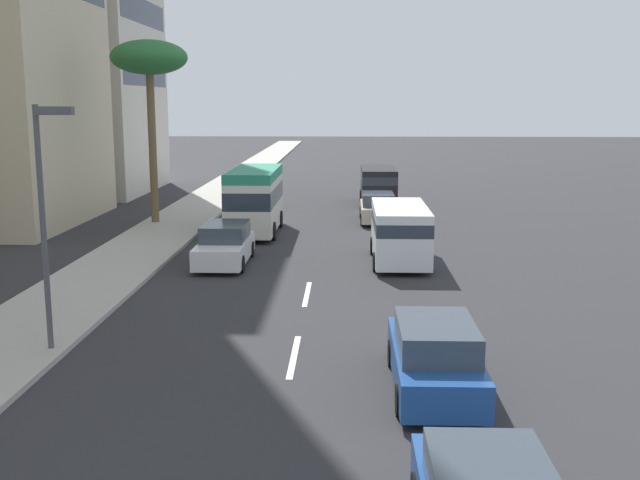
{
  "coord_description": "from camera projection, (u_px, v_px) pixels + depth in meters",
  "views": [
    {
      "loc": [
        -4.24,
        -1.29,
        6.24
      ],
      "look_at": [
        17.74,
        -0.5,
        2.18
      ],
      "focal_mm": 42.52,
      "sensor_mm": 36.0,
      "label": 1
    }
  ],
  "objects": [
    {
      "name": "ground_plane",
      "position": [
        320.0,
        233.0,
        36.3
      ],
      "size": [
        198.0,
        198.0,
        0.0
      ],
      "primitive_type": "plane",
      "color": "#2D2D30"
    },
    {
      "name": "sidewalk_right",
      "position": [
        166.0,
        230.0,
        36.55
      ],
      "size": [
        162.0,
        3.5,
        0.15
      ],
      "primitive_type": "cube",
      "color": "#B2ADA3",
      "rests_on": "ground_plane"
    },
    {
      "name": "lane_stripe_mid",
      "position": [
        294.0,
        356.0,
        18.73
      ],
      "size": [
        3.2,
        0.16,
        0.01
      ],
      "primitive_type": "cube",
      "color": "silver",
      "rests_on": "ground_plane"
    },
    {
      "name": "lane_stripe_far",
      "position": [
        307.0,
        294.0,
        24.77
      ],
      "size": [
        3.2,
        0.16,
        0.01
      ],
      "primitive_type": "cube",
      "color": "silver",
      "rests_on": "ground_plane"
    },
    {
      "name": "minibus_lead",
      "position": [
        255.0,
        198.0,
        35.83
      ],
      "size": [
        6.2,
        2.27,
        3.08
      ],
      "rotation": [
        0.0,
        0.0,
        3.14
      ],
      "color": "silver",
      "rests_on": "ground_plane"
    },
    {
      "name": "van_second",
      "position": [
        400.0,
        230.0,
        29.39
      ],
      "size": [
        5.33,
        2.18,
        2.23
      ],
      "color": "white",
      "rests_on": "ground_plane"
    },
    {
      "name": "car_third",
      "position": [
        225.0,
        245.0,
        29.24
      ],
      "size": [
        4.55,
        1.87,
        1.56
      ],
      "rotation": [
        0.0,
        0.0,
        3.14
      ],
      "color": "white",
      "rests_on": "ground_plane"
    },
    {
      "name": "car_fifth",
      "position": [
        435.0,
        357.0,
        16.44
      ],
      "size": [
        4.65,
        1.85,
        1.58
      ],
      "color": "#1E478C",
      "rests_on": "ground_plane"
    },
    {
      "name": "car_sixth",
      "position": [
        378.0,
        208.0,
        39.44
      ],
      "size": [
        4.4,
        1.82,
        1.53
      ],
      "color": "beige",
      "rests_on": "ground_plane"
    },
    {
      "name": "van_seventh",
      "position": [
        378.0,
        183.0,
        46.04
      ],
      "size": [
        5.27,
        2.19,
        2.23
      ],
      "color": "black",
      "rests_on": "ground_plane"
    },
    {
      "name": "palm_tree",
      "position": [
        149.0,
        61.0,
        37.24
      ],
      "size": [
        3.78,
        3.78,
        9.04
      ],
      "color": "brown",
      "rests_on": "sidewalk_right"
    },
    {
      "name": "street_lamp",
      "position": [
        46.0,
        198.0,
        18.24
      ],
      "size": [
        0.24,
        0.97,
        6.0
      ],
      "color": "#4C4C51",
      "rests_on": "sidewalk_right"
    }
  ]
}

